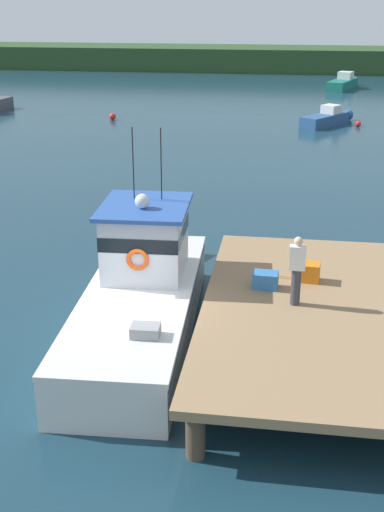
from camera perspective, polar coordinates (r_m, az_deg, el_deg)
The scene contains 11 objects.
ground_plane at distance 16.46m, azimuth -5.31°, elevation -7.10°, with size 200.00×200.00×0.00m, color #193847.
dock at distance 15.61m, azimuth 12.01°, elevation -4.75°, with size 6.00×9.00×1.20m.
main_fishing_boat at distance 16.65m, azimuth -4.22°, elevation -2.85°, with size 2.90×9.87×4.80m.
crate_single_far at distance 16.27m, azimuth 6.23°, elevation -2.04°, with size 0.60×0.44×0.39m, color #3370B2.
crate_single_by_cleat at distance 16.80m, azimuth 9.74°, elevation -1.33°, with size 0.60×0.44×0.46m, color orange.
deckhand_by_the_boat at distance 15.24m, azimuth 8.87°, elevation -1.12°, with size 0.36×0.22×1.63m.
moored_boat_far_right at distance 44.38m, azimuth 11.42°, elevation 11.37°, with size 3.53×4.48×1.22m.
moored_boat_near_channel at distance 61.99m, azimuth 12.74°, elevation 14.10°, with size 3.06×5.69×1.44m.
mooring_buoy_inshore at distance 45.62m, azimuth -6.75°, elevation 11.65°, with size 0.44×0.44×0.44m, color red.
mooring_buoy_spare_mooring at distance 44.23m, azimuth 13.91°, elevation 10.81°, with size 0.34×0.34×0.34m, color red.
far_shoreline at distance 76.40m, azimuth 5.95°, elevation 16.31°, with size 120.00×8.00×2.40m, color #284723.
Camera 1 is at (3.61, -14.02, 7.83)m, focal length 47.19 mm.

